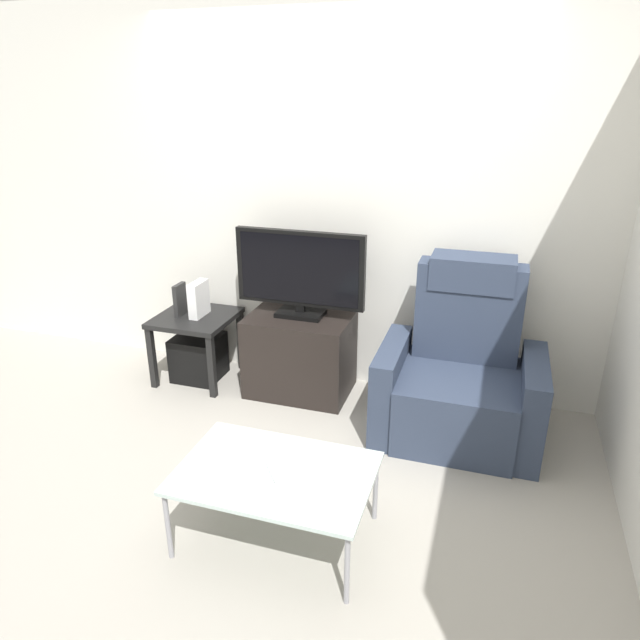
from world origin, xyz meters
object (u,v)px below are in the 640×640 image
object	(u,v)px
side_table	(196,326)
game_console	(199,299)
tv_stand	(300,354)
coffee_table	(275,475)
cell_phone	(278,471)
book_upright	(180,300)
recliner_armchair	(461,377)
subwoofer_box	(199,357)
television	(300,272)

from	to	relation	value
side_table	game_console	size ratio (longest dim) A/B	2.13
tv_stand	side_table	xyz separation A→B (m)	(-0.79, -0.03, 0.13)
coffee_table	cell_phone	xyz separation A→B (m)	(0.01, -0.00, 0.03)
tv_stand	game_console	size ratio (longest dim) A/B	2.79
book_upright	recliner_armchair	bearing A→B (deg)	-3.59
subwoofer_box	book_upright	xyz separation A→B (m)	(-0.10, -0.02, 0.45)
subwoofer_box	book_upright	size ratio (longest dim) A/B	1.41
side_table	recliner_armchair	bearing A→B (deg)	-4.38
tv_stand	game_console	xyz separation A→B (m)	(-0.76, -0.02, 0.34)
cell_phone	subwoofer_box	bearing A→B (deg)	92.75
subwoofer_box	coffee_table	size ratio (longest dim) A/B	0.37
tv_stand	subwoofer_box	xyz separation A→B (m)	(-0.79, -0.03, -0.12)
side_table	subwoofer_box	size ratio (longest dim) A/B	1.63
recliner_armchair	coffee_table	size ratio (longest dim) A/B	1.20
tv_stand	subwoofer_box	size ratio (longest dim) A/B	2.13
side_table	cell_phone	bearing A→B (deg)	-49.39
side_table	cell_phone	size ratio (longest dim) A/B	3.60
book_upright	coffee_table	distance (m)	1.88
subwoofer_box	game_console	bearing A→B (deg)	15.95
book_upright	coffee_table	bearing A→B (deg)	-46.88
book_upright	subwoofer_box	bearing A→B (deg)	11.31
television	cell_phone	world-z (taller)	television
television	cell_phone	distance (m)	1.57
tv_stand	side_table	world-z (taller)	tv_stand
tv_stand	game_console	world-z (taller)	game_console
subwoofer_box	coffee_table	xyz separation A→B (m)	(1.17, -1.38, 0.19)
television	book_upright	distance (m)	0.94
tv_stand	recliner_armchair	xyz separation A→B (m)	(1.11, -0.18, 0.09)
tv_stand	cell_phone	world-z (taller)	tv_stand
tv_stand	coffee_table	distance (m)	1.46
tv_stand	book_upright	xyz separation A→B (m)	(-0.89, -0.05, 0.33)
tv_stand	television	bearing A→B (deg)	90.00
subwoofer_box	game_console	world-z (taller)	game_console
television	side_table	world-z (taller)	television
television	game_console	bearing A→B (deg)	-176.93
book_upright	game_console	bearing A→B (deg)	12.53
tv_stand	subwoofer_box	bearing A→B (deg)	-177.71
coffee_table	cell_phone	distance (m)	0.03
television	subwoofer_box	distance (m)	1.07
game_console	coffee_table	world-z (taller)	game_console
television	coffee_table	bearing A→B (deg)	-75.13
tv_stand	recliner_armchair	distance (m)	1.13
subwoofer_box	coffee_table	distance (m)	1.82
book_upright	tv_stand	bearing A→B (deg)	3.31
book_upright	game_console	size ratio (longest dim) A/B	0.93
game_console	coffee_table	xyz separation A→B (m)	(1.14, -1.39, -0.27)
subwoofer_box	cell_phone	size ratio (longest dim) A/B	2.21
side_table	game_console	xyz separation A→B (m)	(0.03, 0.01, 0.21)
recliner_armchair	game_console	world-z (taller)	recliner_armchair
side_table	subwoofer_box	world-z (taller)	side_table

